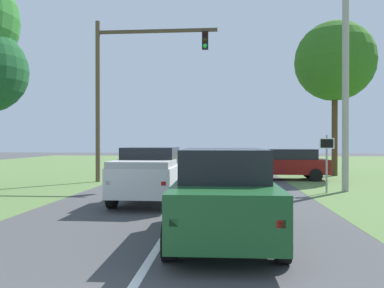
{
  "coord_description": "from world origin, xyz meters",
  "views": [
    {
      "loc": [
        1.32,
        -2.39,
        2.14
      ],
      "look_at": [
        -0.01,
        13.79,
        2.03
      ],
      "focal_mm": 35.78,
      "sensor_mm": 36.0,
      "label": 1
    }
  ],
  "objects": [
    {
      "name": "ground_plane",
      "position": [
        0.0,
        9.58,
        0.0
      ],
      "size": [
        120.0,
        120.0,
        0.0
      ],
      "primitive_type": "plane",
      "color": "#424244"
    },
    {
      "name": "crossing_suv_far",
      "position": [
        5.0,
        19.42,
        0.9
      ],
      "size": [
        4.29,
        2.19,
        1.71
      ],
      "color": "maroon",
      "rests_on": "ground_plane"
    },
    {
      "name": "traffic_light",
      "position": [
        -3.82,
        17.41,
        5.49
      ],
      "size": [
        6.46,
        0.4,
        8.52
      ],
      "color": "brown",
      "rests_on": "ground_plane"
    },
    {
      "name": "utility_pole_right",
      "position": [
        6.51,
        14.39,
        4.09
      ],
      "size": [
        0.28,
        0.28,
        8.18
      ],
      "primitive_type": "cylinder",
      "color": "#9E998E",
      "rests_on": "ground_plane"
    },
    {
      "name": "red_suv_near",
      "position": [
        1.32,
        6.01,
        1.03
      ],
      "size": [
        2.31,
        5.04,
        1.97
      ],
      "color": "#194C23",
      "rests_on": "ground_plane"
    },
    {
      "name": "keep_moving_sign",
      "position": [
        5.59,
        13.84,
        1.54
      ],
      "size": [
        0.6,
        0.09,
        2.41
      ],
      "color": "gray",
      "rests_on": "ground_plane"
    },
    {
      "name": "pickup_truck_lead",
      "position": [
        -1.21,
        10.96,
        1.0
      ],
      "size": [
        2.3,
        4.97,
        1.93
      ],
      "color": "silver",
      "rests_on": "ground_plane"
    },
    {
      "name": "oak_tree_right",
      "position": [
        8.24,
        22.1,
        7.13
      ],
      "size": [
        4.93,
        4.93,
        9.62
      ],
      "color": "#4C351E",
      "rests_on": "ground_plane"
    }
  ]
}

